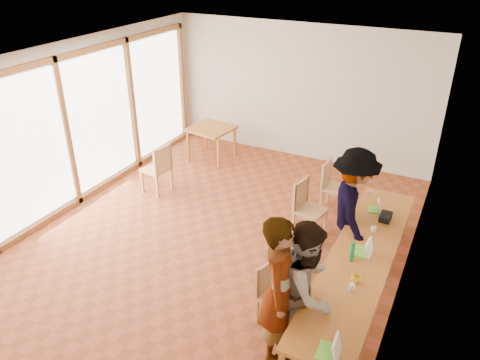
# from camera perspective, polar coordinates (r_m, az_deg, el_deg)

# --- Properties ---
(ground) EXTENTS (8.00, 8.00, 0.00)m
(ground) POSITION_cam_1_polar(r_m,az_deg,el_deg) (7.93, -3.48, -7.59)
(ground) COLOR #9A4225
(ground) RESTS_ON ground
(wall_back) EXTENTS (6.00, 0.10, 3.00)m
(wall_back) POSITION_cam_1_polar(r_m,az_deg,el_deg) (10.58, 7.36, 10.51)
(wall_back) COLOR beige
(wall_back) RESTS_ON ground
(wall_right) EXTENTS (0.10, 8.00, 3.00)m
(wall_right) POSITION_cam_1_polar(r_m,az_deg,el_deg) (6.35, 20.29, -3.08)
(wall_right) COLOR beige
(wall_right) RESTS_ON ground
(window_wall) EXTENTS (0.10, 8.00, 3.00)m
(window_wall) POSITION_cam_1_polar(r_m,az_deg,el_deg) (8.95, -20.50, 5.78)
(window_wall) COLOR white
(window_wall) RESTS_ON ground
(ceiling) EXTENTS (6.00, 8.00, 0.04)m
(ceiling) POSITION_cam_1_polar(r_m,az_deg,el_deg) (6.67, -4.23, 14.17)
(ceiling) COLOR white
(ceiling) RESTS_ON wall_back
(communal_table) EXTENTS (0.80, 4.00, 0.75)m
(communal_table) POSITION_cam_1_polar(r_m,az_deg,el_deg) (6.58, 14.48, -9.29)
(communal_table) COLOR #B56628
(communal_table) RESTS_ON ground
(side_table) EXTENTS (0.90, 0.90, 0.75)m
(side_table) POSITION_cam_1_polar(r_m,az_deg,el_deg) (10.62, -3.52, 6.00)
(side_table) COLOR #B56628
(side_table) RESTS_ON ground
(chair_near) EXTENTS (0.50, 0.50, 0.46)m
(chair_near) POSITION_cam_1_polar(r_m,az_deg,el_deg) (6.20, 3.82, -12.90)
(chair_near) COLOR tan
(chair_near) RESTS_ON ground
(chair_mid) EXTENTS (0.48, 0.48, 0.43)m
(chair_mid) POSITION_cam_1_polar(r_m,az_deg,el_deg) (6.82, 5.49, -9.17)
(chair_mid) COLOR tan
(chair_mid) RESTS_ON ground
(chair_far) EXTENTS (0.54, 0.54, 0.53)m
(chair_far) POSITION_cam_1_polar(r_m,az_deg,el_deg) (7.92, 7.98, -2.67)
(chair_far) COLOR tan
(chair_far) RESTS_ON ground
(chair_empty) EXTENTS (0.46, 0.46, 0.50)m
(chair_empty) POSITION_cam_1_polar(r_m,az_deg,el_deg) (8.73, 11.00, -0.08)
(chair_empty) COLOR tan
(chair_empty) RESTS_ON ground
(chair_spare) EXTENTS (0.53, 0.53, 0.54)m
(chair_spare) POSITION_cam_1_polar(r_m,az_deg,el_deg) (9.24, -9.80, 1.92)
(chair_spare) COLOR tan
(chair_spare) RESTS_ON ground
(person_near) EXTENTS (0.57, 0.77, 1.92)m
(person_near) POSITION_cam_1_polar(r_m,az_deg,el_deg) (5.51, 4.96, -13.25)
(person_near) COLOR gray
(person_near) RESTS_ON ground
(person_mid) EXTENTS (0.74, 0.92, 1.82)m
(person_mid) POSITION_cam_1_polar(r_m,az_deg,el_deg) (5.63, 8.19, -13.10)
(person_mid) COLOR gray
(person_mid) RESTS_ON ground
(person_far) EXTENTS (1.14, 1.40, 1.89)m
(person_far) POSITION_cam_1_polar(r_m,az_deg,el_deg) (7.22, 13.55, -3.28)
(person_far) COLOR gray
(person_far) RESTS_ON ground
(laptop_near) EXTENTS (0.24, 0.28, 0.22)m
(laptop_near) POSITION_cam_1_polar(r_m,az_deg,el_deg) (5.15, 11.12, -19.67)
(laptop_near) COLOR #68D93A
(laptop_near) RESTS_ON communal_table
(laptop_mid) EXTENTS (0.24, 0.27, 0.22)m
(laptop_mid) POSITION_cam_1_polar(r_m,az_deg,el_deg) (6.57, 15.03, -8.24)
(laptop_mid) COLOR #68D93A
(laptop_mid) RESTS_ON communal_table
(laptop_far) EXTENTS (0.23, 0.25, 0.18)m
(laptop_far) POSITION_cam_1_polar(r_m,az_deg,el_deg) (7.61, 16.27, -3.25)
(laptop_far) COLOR #68D93A
(laptop_far) RESTS_ON communal_table
(yellow_mug) EXTENTS (0.13, 0.13, 0.09)m
(yellow_mug) POSITION_cam_1_polar(r_m,az_deg,el_deg) (6.07, 13.95, -11.61)
(yellow_mug) COLOR yellow
(yellow_mug) RESTS_ON communal_table
(green_bottle) EXTENTS (0.07, 0.07, 0.28)m
(green_bottle) POSITION_cam_1_polar(r_m,az_deg,el_deg) (6.36, 13.51, -8.48)
(green_bottle) COLOR #187842
(green_bottle) RESTS_ON communal_table
(clear_glass) EXTENTS (0.07, 0.07, 0.09)m
(clear_glass) POSITION_cam_1_polar(r_m,az_deg,el_deg) (5.95, 13.47, -12.56)
(clear_glass) COLOR silver
(clear_glass) RESTS_ON communal_table
(condiment_cup) EXTENTS (0.08, 0.08, 0.06)m
(condiment_cup) POSITION_cam_1_polar(r_m,az_deg,el_deg) (7.10, 15.97, -5.77)
(condiment_cup) COLOR white
(condiment_cup) RESTS_ON communal_table
(pink_phone) EXTENTS (0.05, 0.10, 0.01)m
(pink_phone) POSITION_cam_1_polar(r_m,az_deg,el_deg) (8.14, 15.61, -1.36)
(pink_phone) COLOR #CD4873
(pink_phone) RESTS_ON communal_table
(black_pouch) EXTENTS (0.16, 0.26, 0.09)m
(black_pouch) POSITION_cam_1_polar(r_m,az_deg,el_deg) (7.41, 17.33, -4.32)
(black_pouch) COLOR black
(black_pouch) RESTS_ON communal_table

